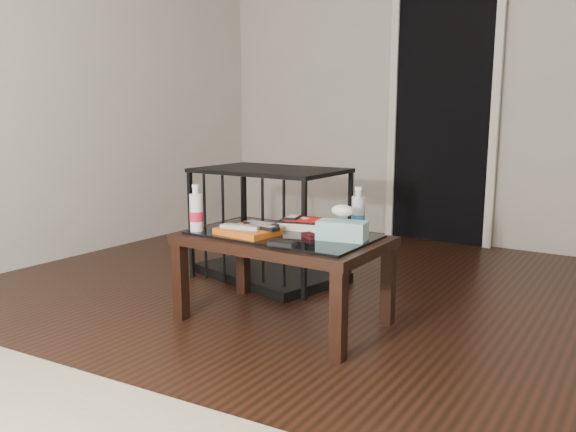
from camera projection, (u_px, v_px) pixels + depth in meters
name	position (u px, v px, depth m)	size (l,w,h in m)	color
ground	(340.00, 352.00, 2.51)	(5.00, 5.00, 0.00)	black
doorway	(442.00, 118.00, 4.57)	(0.90, 0.08, 2.07)	black
coffee_table	(283.00, 246.00, 2.81)	(1.00, 0.60, 0.46)	black
pet_crate	(270.00, 242.00, 3.63)	(1.01, 0.79, 0.71)	black
magazines	(248.00, 231.00, 2.77)	(0.28, 0.21, 0.03)	#BF5412
remote_silver	(240.00, 227.00, 2.76)	(0.20, 0.05, 0.02)	#A7A8AC
remote_black_front	(263.00, 227.00, 2.76)	(0.20, 0.05, 0.02)	black
remote_black_back	(261.00, 224.00, 2.83)	(0.20, 0.05, 0.02)	black
textbook	(305.00, 224.00, 2.92)	(0.25, 0.20, 0.05)	black
dvd_mailers	(304.00, 219.00, 2.92)	(0.19, 0.14, 0.01)	red
ipod	(293.00, 217.00, 2.91)	(0.06, 0.10, 0.02)	black
flip_phone	(310.00, 236.00, 2.69)	(0.09, 0.05, 0.02)	black
wallet	(282.00, 244.00, 2.53)	(0.12, 0.07, 0.02)	black
water_bottle_left	(196.00, 208.00, 2.84)	(0.07, 0.07, 0.24)	silver
water_bottle_right	(358.00, 211.00, 2.75)	(0.07, 0.07, 0.24)	#B8BEC3
tissue_box	(342.00, 230.00, 2.65)	(0.23, 0.12, 0.09)	teal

